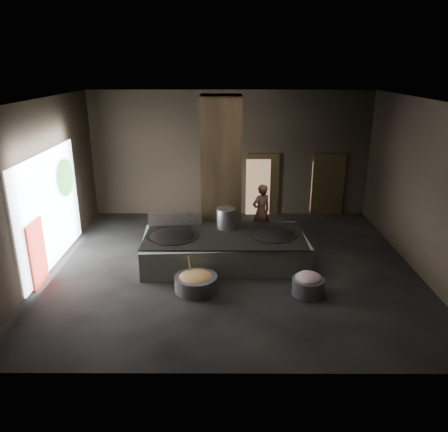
{
  "coord_description": "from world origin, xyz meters",
  "views": [
    {
      "loc": [
        -0.17,
        -11.06,
        5.34
      ],
      "look_at": [
        -0.21,
        0.64,
        1.25
      ],
      "focal_mm": 35.0,
      "sensor_mm": 36.0,
      "label": 1
    }
  ],
  "objects_px": {
    "hearth_platform": "(224,249)",
    "wok_left": "(172,238)",
    "cook": "(261,212)",
    "meat_basin": "(308,286)",
    "stock_pot": "(226,218)",
    "veg_basin": "(196,283)",
    "wok_right": "(273,237)"
  },
  "relations": [
    {
      "from": "hearth_platform",
      "to": "wok_right",
      "type": "height_order",
      "value": "wok_right"
    },
    {
      "from": "hearth_platform",
      "to": "cook",
      "type": "distance_m",
      "value": 2.23
    },
    {
      "from": "stock_pot",
      "to": "hearth_platform",
      "type": "bearing_deg",
      "value": -95.19
    },
    {
      "from": "wok_right",
      "to": "stock_pot",
      "type": "bearing_deg",
      "value": 158.96
    },
    {
      "from": "wok_right",
      "to": "stock_pot",
      "type": "xyz_separation_m",
      "value": [
        -1.3,
        0.5,
        0.38
      ]
    },
    {
      "from": "veg_basin",
      "to": "meat_basin",
      "type": "relative_size",
      "value": 1.37
    },
    {
      "from": "hearth_platform",
      "to": "stock_pot",
      "type": "height_order",
      "value": "stock_pot"
    },
    {
      "from": "cook",
      "to": "hearth_platform",
      "type": "bearing_deg",
      "value": 28.37
    },
    {
      "from": "cook",
      "to": "veg_basin",
      "type": "height_order",
      "value": "cook"
    },
    {
      "from": "veg_basin",
      "to": "stock_pot",
      "type": "bearing_deg",
      "value": 70.99
    },
    {
      "from": "wok_left",
      "to": "meat_basin",
      "type": "height_order",
      "value": "wok_left"
    },
    {
      "from": "cook",
      "to": "meat_basin",
      "type": "relative_size",
      "value": 2.33
    },
    {
      "from": "stock_pot",
      "to": "veg_basin",
      "type": "bearing_deg",
      "value": -109.01
    },
    {
      "from": "veg_basin",
      "to": "wok_right",
      "type": "bearing_deg",
      "value": 39.34
    },
    {
      "from": "wok_left",
      "to": "veg_basin",
      "type": "xyz_separation_m",
      "value": [
        0.75,
        -1.58,
        -0.55
      ]
    },
    {
      "from": "wok_left",
      "to": "veg_basin",
      "type": "bearing_deg",
      "value": -64.68
    },
    {
      "from": "cook",
      "to": "veg_basin",
      "type": "distance_m",
      "value": 4.0
    },
    {
      "from": "stock_pot",
      "to": "cook",
      "type": "bearing_deg",
      "value": 49.1
    },
    {
      "from": "hearth_platform",
      "to": "cook",
      "type": "relative_size",
      "value": 2.52
    },
    {
      "from": "hearth_platform",
      "to": "wok_left",
      "type": "relative_size",
      "value": 3.17
    },
    {
      "from": "stock_pot",
      "to": "meat_basin",
      "type": "relative_size",
      "value": 0.76
    },
    {
      "from": "wok_left",
      "to": "meat_basin",
      "type": "bearing_deg",
      "value": -26.9
    },
    {
      "from": "wok_left",
      "to": "wok_right",
      "type": "relative_size",
      "value": 1.07
    },
    {
      "from": "veg_basin",
      "to": "meat_basin",
      "type": "height_order",
      "value": "meat_basin"
    },
    {
      "from": "hearth_platform",
      "to": "cook",
      "type": "bearing_deg",
      "value": 53.78
    },
    {
      "from": "stock_pot",
      "to": "veg_basin",
      "type": "xyz_separation_m",
      "value": [
        -0.75,
        -2.18,
        -0.93
      ]
    },
    {
      "from": "wok_left",
      "to": "wok_right",
      "type": "height_order",
      "value": "wok_left"
    },
    {
      "from": "hearth_platform",
      "to": "cook",
      "type": "height_order",
      "value": "cook"
    },
    {
      "from": "wok_left",
      "to": "stock_pot",
      "type": "height_order",
      "value": "stock_pot"
    },
    {
      "from": "hearth_platform",
      "to": "stock_pot",
      "type": "relative_size",
      "value": 7.67
    },
    {
      "from": "hearth_platform",
      "to": "wok_right",
      "type": "relative_size",
      "value": 3.41
    },
    {
      "from": "hearth_platform",
      "to": "meat_basin",
      "type": "xyz_separation_m",
      "value": [
        2.04,
        -1.82,
        -0.18
      ]
    }
  ]
}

